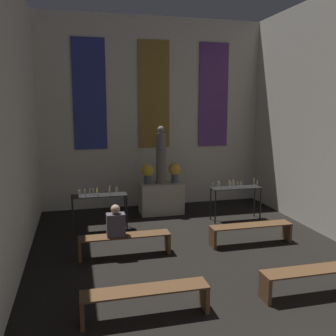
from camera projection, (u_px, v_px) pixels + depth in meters
wall_back at (154, 113)px, 11.00m from camera, size 6.79×0.16×5.48m
wall_left at (0, 122)px, 5.58m from camera, size 0.12×9.82×5.48m
altar at (161, 198)px, 10.44m from camera, size 1.18×0.66×0.86m
statue at (161, 156)px, 10.25m from camera, size 0.27×0.27×1.58m
flower_vase_left at (147, 172)px, 10.23m from camera, size 0.35×0.35×0.55m
flower_vase_right at (175, 171)px, 10.41m from camera, size 0.35×0.35×0.55m
candle_rack_left at (99, 200)px, 8.94m from camera, size 1.32×0.40×1.08m
candle_rack_right at (236, 192)px, 9.77m from camera, size 1.32×0.40×1.08m
pew_second_left at (145, 297)px, 5.30m from camera, size 1.82×0.36×0.43m
pew_second_right at (316, 276)px, 5.95m from camera, size 1.82×0.36×0.43m
pew_back_left at (125, 241)px, 7.49m from camera, size 1.82×0.36×0.43m
pew_back_right at (251, 230)px, 8.14m from camera, size 1.82×0.36×0.43m
person_seated at (116, 223)px, 7.38m from camera, size 0.36×0.24×0.64m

